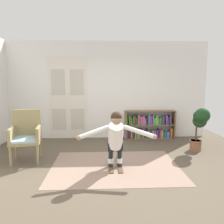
# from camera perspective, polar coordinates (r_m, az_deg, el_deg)

# --- Properties ---
(ground_plane) EXTENTS (7.20, 7.20, 0.00)m
(ground_plane) POSITION_cam_1_polar(r_m,az_deg,el_deg) (4.39, -0.10, -15.00)
(ground_plane) COLOR brown
(back_wall) EXTENTS (6.00, 0.10, 2.90)m
(back_wall) POSITION_cam_1_polar(r_m,az_deg,el_deg) (6.65, -1.12, 5.66)
(back_wall) COLOR white
(back_wall) RESTS_ON ground
(double_door) EXTENTS (1.22, 0.05, 2.45)m
(double_door) POSITION_cam_1_polar(r_m,az_deg,el_deg) (6.67, -11.42, 3.63)
(double_door) COLOR silver
(double_door) RESTS_ON ground
(rug) EXTENTS (2.56, 1.88, 0.01)m
(rug) POSITION_cam_1_polar(r_m,az_deg,el_deg) (4.57, 0.82, -13.98)
(rug) COLOR gray
(rug) RESTS_ON ground
(bookshelf) EXTENTS (1.51, 0.30, 0.85)m
(bookshelf) POSITION_cam_1_polar(r_m,az_deg,el_deg) (6.71, 9.50, -3.68)
(bookshelf) COLOR brown
(bookshelf) RESTS_ON ground
(wicker_chair) EXTENTS (0.69, 0.69, 1.10)m
(wicker_chair) POSITION_cam_1_polar(r_m,az_deg,el_deg) (5.08, -21.51, -5.45)
(wicker_chair) COLOR #908156
(wicker_chair) RESTS_ON ground
(potted_plant) EXTENTS (0.41, 0.51, 1.09)m
(potted_plant) POSITION_cam_1_polar(r_m,az_deg,el_deg) (5.77, 21.91, -2.61)
(potted_plant) COLOR brown
(potted_plant) RESTS_ON ground
(skis_pair) EXTENTS (0.27, 0.74, 0.07)m
(skis_pair) POSITION_cam_1_polar(r_m,az_deg,el_deg) (4.59, 0.80, -13.62)
(skis_pair) COLOR #4E3D27
(skis_pair) RESTS_ON rug
(person_skier) EXTENTS (1.43, 0.64, 1.10)m
(person_skier) POSITION_cam_1_polar(r_m,az_deg,el_deg) (4.19, 0.99, -6.16)
(person_skier) COLOR white
(person_skier) RESTS_ON skis_pair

